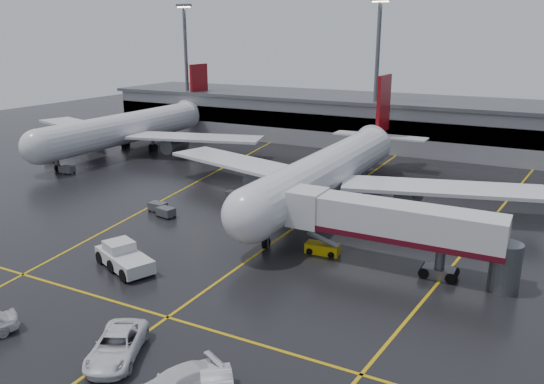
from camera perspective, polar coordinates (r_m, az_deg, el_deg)
The scene contains 20 objects.
ground at distance 57.74m, azimuth 2.69°, elevation -3.58°, with size 220.00×220.00×0.00m, color black.
apron_line_centre at distance 57.74m, azimuth 2.69°, elevation -3.57°, with size 0.25×90.00×0.02m, color gold.
apron_line_stop at distance 40.65m, azimuth -11.01°, elevation -12.91°, with size 60.00×0.25×0.02m, color gold.
apron_line_left at distance 75.73m, azimuth -7.83°, elevation 1.16°, with size 0.25×70.00×0.02m, color gold.
apron_line_right at distance 62.58m, azimuth 21.88°, elevation -3.18°, with size 0.25×70.00×0.02m, color gold.
terminal at distance 100.98m, azimuth 14.49°, elevation 7.11°, with size 122.00×19.00×8.60m.
light_mast_left at distance 113.83m, azimuth -9.09°, elevation 13.56°, with size 3.00×1.20×25.45m.
light_mast_mid at distance 95.52m, azimuth 11.08°, elevation 12.96°, with size 3.00×1.20×25.45m.
main_airliner at distance 65.07m, azimuth 6.38°, elevation 2.52°, with size 48.80×45.60×14.10m.
second_airliner at distance 97.37m, azimuth -14.56°, elevation 6.71°, with size 48.80×45.60×14.10m.
jet_bridge at distance 47.30m, azimuth 12.73°, elevation -3.51°, with size 19.90×3.40×6.05m.
pushback_tractor at distance 49.03m, azimuth -15.46°, elevation -6.74°, with size 7.06×4.92×2.34m.
belt_loader at distance 50.62m, azimuth 5.38°, elevation -5.98°, with size 3.24×1.68×2.00m.
service_van_a at distance 36.55m, azimuth -16.15°, elevation -15.40°, with size 2.77×6.01×1.67m, color white.
service_van_b at distance 32.58m, azimuth -10.17°, elevation -19.41°, with size 2.18×5.37×1.56m, color white.
baggage_cart_a at distance 61.27m, azimuth -11.19°, elevation -2.07°, with size 2.20×1.64×1.12m.
baggage_cart_b at distance 63.32m, azimuth -12.02°, elevation -1.51°, with size 2.07×1.41×1.12m.
baggage_cart_c at distance 66.48m, azimuth -4.02°, elevation -0.32°, with size 2.11×1.47×1.12m.
baggage_cart_d at distance 93.09m, azimuth -22.37°, elevation 3.32°, with size 2.17×1.59×1.12m.
baggage_cart_e at distance 84.56m, azimuth -20.91°, elevation 2.26°, with size 2.19×1.61×1.12m.
Camera 1 is at (22.91, -49.20, 19.70)m, focal length 35.50 mm.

